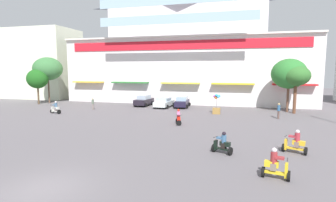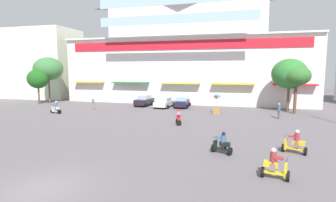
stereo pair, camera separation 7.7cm
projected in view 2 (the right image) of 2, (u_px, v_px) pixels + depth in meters
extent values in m
plane|color=#5F595E|center=(142.00, 128.00, 24.43)|extent=(128.00, 128.00, 0.00)
cube|color=silver|center=(187.00, 71.00, 45.14)|extent=(39.61, 10.43, 10.35)
cube|color=silver|center=(188.00, 22.00, 44.67)|extent=(24.98, 9.39, 6.23)
cube|color=red|center=(181.00, 45.00, 39.61)|extent=(36.44, 0.12, 1.34)
cube|color=silver|center=(181.00, 36.00, 39.42)|extent=(39.61, 0.70, 0.24)
cube|color=gold|center=(89.00, 82.00, 43.77)|extent=(5.30, 1.10, 0.20)
cube|color=#2B7130|center=(130.00, 83.00, 41.87)|extent=(6.08, 1.10, 0.20)
cube|color=gold|center=(180.00, 83.00, 39.79)|extent=(5.94, 1.10, 0.20)
cube|color=gold|center=(233.00, 84.00, 37.83)|extent=(6.04, 1.10, 0.20)
cube|color=red|center=(295.00, 85.00, 35.74)|extent=(5.64, 1.10, 0.20)
cube|color=#99B7C6|center=(174.00, 19.00, 35.26)|extent=(21.98, 0.08, 1.25)
cube|color=#99B7C6|center=(174.00, 0.00, 34.97)|extent=(21.98, 0.08, 1.25)
cube|color=silver|center=(42.00, 64.00, 51.20)|extent=(13.48, 8.26, 13.07)
cylinder|color=brown|center=(39.00, 95.00, 41.29)|extent=(0.27, 0.27, 2.84)
ellipsoid|color=#1C561A|center=(38.00, 79.00, 40.99)|extent=(3.37, 2.90, 3.02)
cylinder|color=brown|center=(295.00, 99.00, 32.40)|extent=(0.37, 0.37, 3.54)
ellipsoid|color=#30672A|center=(296.00, 76.00, 32.05)|extent=(3.31, 3.57, 2.52)
cylinder|color=brown|center=(49.00, 91.00, 42.81)|extent=(0.25, 0.25, 3.92)
ellipsoid|color=#39703B|center=(48.00, 69.00, 42.39)|extent=(4.72, 4.38, 3.70)
cylinder|color=brown|center=(288.00, 99.00, 33.56)|extent=(0.31, 0.31, 3.40)
ellipsoid|color=#2D732F|center=(289.00, 74.00, 33.18)|extent=(4.32, 4.52, 3.79)
cube|color=black|center=(144.00, 102.00, 39.50)|extent=(2.03, 3.97, 0.78)
cube|color=#A4B4C6|center=(144.00, 97.00, 39.43)|extent=(1.62, 2.04, 0.57)
cylinder|color=black|center=(143.00, 103.00, 40.94)|extent=(0.61, 0.22, 0.60)
cylinder|color=black|center=(153.00, 103.00, 40.37)|extent=(0.61, 0.22, 0.60)
cylinder|color=black|center=(136.00, 105.00, 38.72)|extent=(0.61, 0.22, 0.60)
cylinder|color=black|center=(146.00, 105.00, 38.15)|extent=(0.61, 0.22, 0.60)
cube|color=white|center=(164.00, 103.00, 37.86)|extent=(2.12, 4.40, 0.66)
cube|color=#9FB7CA|center=(164.00, 99.00, 37.79)|extent=(1.69, 2.25, 0.48)
cylinder|color=black|center=(162.00, 104.00, 39.43)|extent=(0.61, 0.22, 0.60)
cylinder|color=black|center=(173.00, 104.00, 38.84)|extent=(0.61, 0.22, 0.60)
cylinder|color=black|center=(155.00, 106.00, 36.96)|extent=(0.61, 0.22, 0.60)
cylinder|color=black|center=(167.00, 107.00, 36.37)|extent=(0.61, 0.22, 0.60)
cube|color=#1E1930|center=(182.00, 103.00, 37.92)|extent=(1.84, 4.25, 0.76)
cube|color=#96B4CC|center=(182.00, 98.00, 37.84)|extent=(1.50, 2.16, 0.54)
cylinder|color=black|center=(178.00, 104.00, 39.38)|extent=(0.61, 0.20, 0.60)
cylinder|color=black|center=(189.00, 104.00, 39.05)|extent=(0.61, 0.20, 0.60)
cylinder|color=black|center=(175.00, 106.00, 36.86)|extent=(0.61, 0.20, 0.60)
cylinder|color=black|center=(187.00, 107.00, 36.54)|extent=(0.61, 0.20, 0.60)
cylinder|color=black|center=(288.00, 176.00, 12.75)|extent=(0.25, 0.54, 0.52)
cylinder|color=black|center=(262.00, 172.00, 13.28)|extent=(0.25, 0.54, 0.52)
cube|color=gold|center=(275.00, 173.00, 13.00)|extent=(1.08, 0.49, 0.10)
cube|color=gold|center=(271.00, 164.00, 13.05)|extent=(0.71, 0.43, 0.28)
cube|color=gold|center=(286.00, 171.00, 12.77)|extent=(0.20, 0.34, 0.72)
cylinder|color=black|center=(287.00, 160.00, 12.69)|extent=(0.14, 0.52, 0.04)
cube|color=#786A5B|center=(273.00, 167.00, 13.02)|extent=(0.34, 0.37, 0.36)
cylinder|color=maroon|center=(273.00, 158.00, 12.97)|extent=(0.38, 0.38, 0.55)
sphere|color=silver|center=(274.00, 150.00, 12.92)|extent=(0.25, 0.25, 0.25)
cube|color=maroon|center=(279.00, 158.00, 12.85)|extent=(0.50, 0.42, 0.10)
cylinder|color=black|center=(179.00, 123.00, 25.50)|extent=(0.54, 0.28, 0.52)
cylinder|color=black|center=(178.00, 121.00, 26.72)|extent=(0.54, 0.28, 0.52)
cube|color=red|center=(178.00, 121.00, 26.10)|extent=(0.56, 1.11, 0.10)
cube|color=red|center=(178.00, 117.00, 26.28)|extent=(0.47, 0.74, 0.28)
cube|color=red|center=(179.00, 120.00, 25.60)|extent=(0.35, 0.22, 0.67)
cylinder|color=black|center=(179.00, 115.00, 25.51)|extent=(0.51, 0.17, 0.04)
cube|color=#292E4D|center=(178.00, 118.00, 26.20)|extent=(0.38, 0.36, 0.36)
cylinder|color=pink|center=(178.00, 114.00, 26.14)|extent=(0.39, 0.39, 0.55)
sphere|color=red|center=(178.00, 110.00, 26.10)|extent=(0.25, 0.25, 0.25)
cube|color=pink|center=(179.00, 114.00, 25.87)|extent=(0.45, 0.52, 0.10)
cylinder|color=black|center=(283.00, 148.00, 17.42)|extent=(0.33, 0.54, 0.52)
cylinder|color=black|center=(305.00, 151.00, 16.62)|extent=(0.33, 0.54, 0.52)
cube|color=gold|center=(294.00, 149.00, 17.01)|extent=(1.19, 0.70, 0.10)
cube|color=gold|center=(299.00, 143.00, 16.82)|extent=(0.80, 0.56, 0.28)
cube|color=gold|center=(286.00, 144.00, 17.31)|extent=(0.25, 0.35, 0.71)
cylinder|color=black|center=(286.00, 136.00, 17.26)|extent=(0.23, 0.50, 0.04)
cube|color=#7E655B|center=(297.00, 145.00, 16.90)|extent=(0.38, 0.40, 0.36)
cylinder|color=#A22E38|center=(297.00, 138.00, 16.85)|extent=(0.42, 0.42, 0.56)
sphere|color=silver|center=(297.00, 132.00, 16.80)|extent=(0.25, 0.25, 0.25)
cube|color=#A22E38|center=(292.00, 136.00, 17.02)|extent=(0.54, 0.48, 0.10)
cylinder|color=black|center=(214.00, 148.00, 17.35)|extent=(0.34, 0.53, 0.52)
cylinder|color=black|center=(230.00, 151.00, 16.62)|extent=(0.34, 0.53, 0.52)
cube|color=black|center=(222.00, 149.00, 16.98)|extent=(1.05, 0.68, 0.10)
cube|color=black|center=(225.00, 144.00, 16.81)|extent=(0.72, 0.54, 0.28)
cube|color=black|center=(215.00, 145.00, 17.26)|extent=(0.26, 0.35, 0.66)
cylinder|color=black|center=(215.00, 137.00, 17.21)|extent=(0.25, 0.49, 0.04)
cube|color=black|center=(223.00, 145.00, 16.88)|extent=(0.39, 0.41, 0.36)
cylinder|color=#395E82|center=(223.00, 139.00, 16.83)|extent=(0.42, 0.42, 0.50)
sphere|color=black|center=(224.00, 134.00, 16.79)|extent=(0.25, 0.25, 0.25)
cube|color=#395E82|center=(220.00, 138.00, 16.99)|extent=(0.54, 0.49, 0.10)
cylinder|color=black|center=(52.00, 111.00, 32.86)|extent=(0.25, 0.54, 0.52)
cylinder|color=black|center=(59.00, 112.00, 32.31)|extent=(0.25, 0.54, 0.52)
cube|color=silver|center=(56.00, 111.00, 32.58)|extent=(1.11, 0.50, 0.10)
cube|color=silver|center=(57.00, 108.00, 32.43)|extent=(0.73, 0.44, 0.28)
cube|color=silver|center=(53.00, 109.00, 32.78)|extent=(0.20, 0.34, 0.69)
cylinder|color=black|center=(53.00, 105.00, 32.72)|extent=(0.14, 0.52, 0.04)
cube|color=slate|center=(56.00, 109.00, 32.49)|extent=(0.34, 0.37, 0.36)
cylinder|color=#3E5E7D|center=(56.00, 105.00, 32.44)|extent=(0.38, 0.38, 0.57)
sphere|color=silver|center=(56.00, 102.00, 32.39)|extent=(0.25, 0.25, 0.25)
cube|color=#3E5E7D|center=(55.00, 105.00, 32.56)|extent=(0.50, 0.42, 0.10)
cylinder|color=brown|center=(279.00, 115.00, 29.05)|extent=(0.28, 0.28, 0.90)
cylinder|color=#2F5A82|center=(279.00, 108.00, 28.96)|extent=(0.45, 0.45, 0.61)
sphere|color=tan|center=(279.00, 104.00, 28.91)|extent=(0.24, 0.24, 0.24)
cylinder|color=slate|center=(93.00, 107.00, 35.67)|extent=(0.21, 0.21, 0.84)
cylinder|color=#586957|center=(93.00, 102.00, 35.59)|extent=(0.34, 0.34, 0.57)
sphere|color=tan|center=(93.00, 99.00, 35.54)|extent=(0.20, 0.20, 0.20)
cube|color=olive|center=(217.00, 111.00, 32.24)|extent=(0.93, 0.64, 0.75)
cylinder|color=#4C4C4C|center=(217.00, 103.00, 32.12)|extent=(0.04, 0.04, 1.20)
sphere|color=#31A2E3|center=(219.00, 96.00, 31.97)|extent=(0.38, 0.38, 0.38)
sphere|color=#E12992|center=(218.00, 97.00, 32.17)|extent=(0.32, 0.32, 0.32)
sphere|color=#3AA3DA|center=(217.00, 97.00, 32.31)|extent=(0.39, 0.39, 0.39)
sphere|color=purple|center=(215.00, 96.00, 32.21)|extent=(0.34, 0.34, 0.34)
sphere|color=orange|center=(216.00, 97.00, 32.02)|extent=(0.39, 0.39, 0.39)
sphere|color=#37A6D6|center=(217.00, 95.00, 31.79)|extent=(0.34, 0.34, 0.34)
sphere|color=#3EA1DB|center=(218.00, 97.00, 31.80)|extent=(0.30, 0.30, 0.30)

